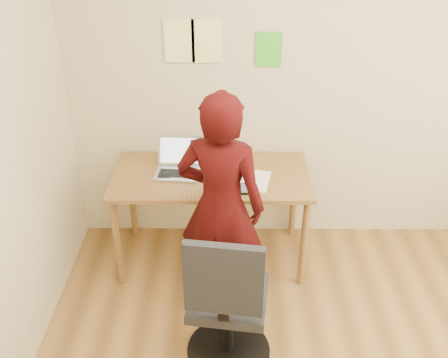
{
  "coord_description": "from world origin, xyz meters",
  "views": [
    {
      "loc": [
        -0.58,
        -1.7,
        2.49
      ],
      "look_at": [
        -0.59,
        0.95,
        0.95
      ],
      "focal_mm": 40.0,
      "sensor_mm": 36.0,
      "label": 1
    }
  ],
  "objects_px": {
    "desk": "(211,185)",
    "phone": "(246,189)",
    "office_chair": "(227,309)",
    "laptop": "(178,165)",
    "person": "(221,207)"
  },
  "relations": [
    {
      "from": "desk",
      "to": "phone",
      "type": "height_order",
      "value": "phone"
    },
    {
      "from": "phone",
      "to": "office_chair",
      "type": "relative_size",
      "value": 0.14
    },
    {
      "from": "laptop",
      "to": "office_chair",
      "type": "relative_size",
      "value": 0.34
    },
    {
      "from": "desk",
      "to": "person",
      "type": "relative_size",
      "value": 0.91
    },
    {
      "from": "desk",
      "to": "laptop",
      "type": "xyz_separation_m",
      "value": [
        -0.23,
        0.04,
        0.14
      ]
    },
    {
      "from": "desk",
      "to": "person",
      "type": "distance_m",
      "value": 0.48
    },
    {
      "from": "office_chair",
      "to": "person",
      "type": "bearing_deg",
      "value": 102.17
    },
    {
      "from": "person",
      "to": "office_chair",
      "type": "bearing_deg",
      "value": 108.77
    },
    {
      "from": "desk",
      "to": "office_chair",
      "type": "distance_m",
      "value": 1.03
    },
    {
      "from": "desk",
      "to": "person",
      "type": "xyz_separation_m",
      "value": [
        0.08,
        -0.46,
        0.12
      ]
    },
    {
      "from": "laptop",
      "to": "person",
      "type": "distance_m",
      "value": 0.59
    },
    {
      "from": "person",
      "to": "laptop",
      "type": "bearing_deg",
      "value": -44.1
    },
    {
      "from": "laptop",
      "to": "person",
      "type": "height_order",
      "value": "person"
    },
    {
      "from": "laptop",
      "to": "phone",
      "type": "height_order",
      "value": "laptop"
    },
    {
      "from": "desk",
      "to": "laptop",
      "type": "relative_size",
      "value": 4.14
    }
  ]
}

